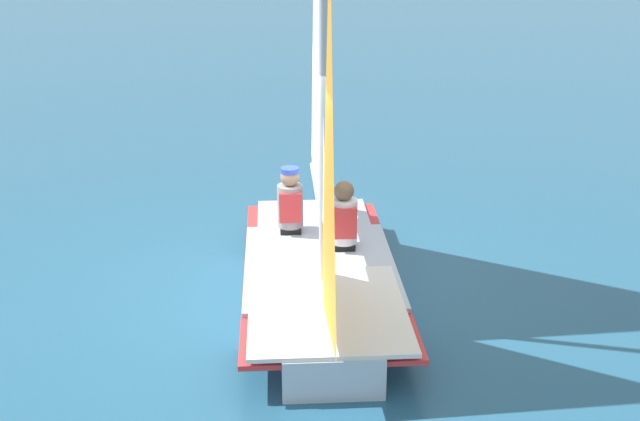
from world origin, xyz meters
name	(u,v)px	position (x,y,z in m)	size (l,w,h in m)	color
ground_plane	(320,296)	(0.00, 0.00, 0.00)	(260.00, 260.00, 0.00)	#235675
sailboat_main	(320,225)	(0.01, -0.01, 0.82)	(3.75, 4.02, 5.95)	#B2BCCC
sailor_helm	(344,228)	(0.06, -0.51, 0.62)	(0.42, 0.43, 1.16)	black
sailor_crew	(290,212)	(0.83, -0.54, 0.63)	(0.42, 0.43, 1.16)	black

